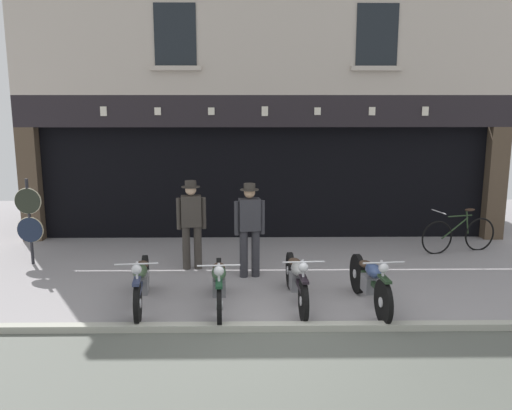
{
  "coord_description": "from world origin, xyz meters",
  "views": [
    {
      "loc": [
        -0.36,
        -7.17,
        3.27
      ],
      "look_at": [
        -0.23,
        2.71,
        1.3
      ],
      "focal_mm": 38.24,
      "sensor_mm": 36.0,
      "label": 1
    }
  ],
  "objects": [
    {
      "name": "tyre_sign_pole",
      "position": [
        -4.66,
        3.28,
        0.97
      ],
      "size": [
        0.52,
        0.06,
        1.71
      ],
      "color": "#232328",
      "rests_on": "ground"
    },
    {
      "name": "ground",
      "position": [
        0.0,
        -0.98,
        -0.04
      ],
      "size": [
        23.11,
        22.0,
        0.18
      ],
      "color": "gray"
    },
    {
      "name": "advert_board_far",
      "position": [
        2.73,
        5.4,
        1.87
      ],
      "size": [
        0.81,
        0.03,
        0.95
      ],
      "color": "silver"
    },
    {
      "name": "leaning_bicycle",
      "position": [
        4.12,
        4.02,
        0.39
      ],
      "size": [
        1.73,
        0.63,
        0.96
      ],
      "rotation": [
        0.0,
        0.0,
        1.83
      ],
      "color": "black",
      "rests_on": "ground"
    },
    {
      "name": "salesman_left",
      "position": [
        -1.45,
        2.94,
        0.96
      ],
      "size": [
        0.56,
        0.35,
        1.72
      ],
      "rotation": [
        0.0,
        0.0,
        3.25
      ],
      "color": "#38332D",
      "rests_on": "ground"
    },
    {
      "name": "motorcycle_center",
      "position": [
        0.4,
        1.09,
        0.42
      ],
      "size": [
        0.62,
        2.08,
        0.91
      ],
      "rotation": [
        0.0,
        0.0,
        3.2
      ],
      "color": "black",
      "rests_on": "ground"
    },
    {
      "name": "shop_facade",
      "position": [
        0.0,
        7.03,
        1.67
      ],
      "size": [
        11.41,
        4.42,
        6.02
      ],
      "color": "black",
      "rests_on": "ground"
    },
    {
      "name": "shopkeeper_center",
      "position": [
        -0.35,
        2.45,
        0.97
      ],
      "size": [
        0.55,
        0.34,
        1.74
      ],
      "rotation": [
        0.0,
        0.0,
        3.29
      ],
      "color": "#2D2D33",
      "rests_on": "ground"
    },
    {
      "name": "advert_board_near",
      "position": [
        1.74,
        5.4,
        1.83
      ],
      "size": [
        0.64,
        0.03,
        0.97
      ],
      "color": "beige"
    },
    {
      "name": "motorcycle_center_left",
      "position": [
        -0.83,
        0.9,
        0.41
      ],
      "size": [
        0.62,
        1.92,
        0.9
      ],
      "rotation": [
        0.0,
        0.0,
        3.2
      ],
      "color": "black",
      "rests_on": "ground"
    },
    {
      "name": "motorcycle_center_right",
      "position": [
        1.54,
        0.92,
        0.43
      ],
      "size": [
        0.62,
        1.97,
        0.93
      ],
      "rotation": [
        0.0,
        0.0,
        3.24
      ],
      "color": "black",
      "rests_on": "ground"
    },
    {
      "name": "motorcycle_left",
      "position": [
        -2.05,
        0.98,
        0.42
      ],
      "size": [
        0.62,
        1.99,
        0.91
      ],
      "rotation": [
        0.0,
        0.0,
        3.24
      ],
      "color": "black",
      "rests_on": "ground"
    }
  ]
}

